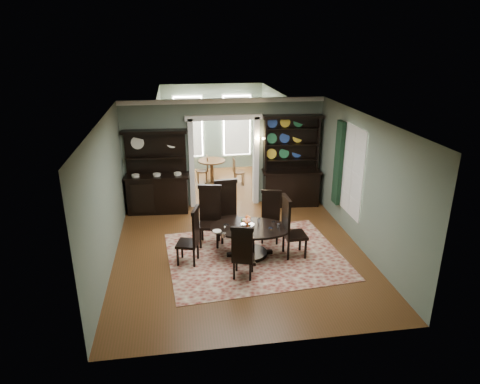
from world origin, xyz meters
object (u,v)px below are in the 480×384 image
at_px(sideboard, 158,184).
at_px(welsh_dresser, 291,173).
at_px(dining_table, 250,236).
at_px(parlor_table, 212,168).

relative_size(sideboard, welsh_dresser, 0.88).
relative_size(dining_table, sideboard, 0.87).
height_order(dining_table, welsh_dresser, welsh_dresser).
distance_m(welsh_dresser, parlor_table, 2.94).
xyz_separation_m(dining_table, parlor_table, (-0.40, 4.91, 0.04)).
bearing_deg(dining_table, welsh_dresser, 73.58).
distance_m(dining_table, parlor_table, 4.93).
distance_m(sideboard, parlor_table, 2.64).
bearing_deg(dining_table, parlor_table, 108.50).
xyz_separation_m(dining_table, welsh_dresser, (1.66, 2.84, 0.44)).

